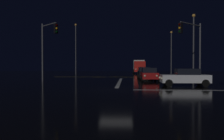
# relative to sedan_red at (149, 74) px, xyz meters

# --- Properties ---
(ground) EXTENTS (120.00, 120.00, 0.10)m
(ground) POSITION_rel_sedan_red_xyz_m (-3.44, -10.30, -0.85)
(ground) COLOR black
(stop_line_north) EXTENTS (0.35, 14.58, 0.01)m
(stop_line_north) POSITION_rel_sedan_red_xyz_m (-3.44, -1.80, -0.80)
(stop_line_north) COLOR white
(stop_line_north) RESTS_ON ground
(centre_line_ns) EXTENTS (22.00, 0.15, 0.01)m
(centre_line_ns) POSITION_rel_sedan_red_xyz_m (-3.44, 9.80, -0.80)
(centre_line_ns) COLOR yellow
(centre_line_ns) RESTS_ON ground
(sedan_red) EXTENTS (2.02, 4.33, 1.57)m
(sedan_red) POSITION_rel_sedan_red_xyz_m (0.00, 0.00, 0.00)
(sedan_red) COLOR maroon
(sedan_red) RESTS_ON ground
(sedan_black) EXTENTS (2.02, 4.33, 1.57)m
(sedan_black) POSITION_rel_sedan_red_xyz_m (-0.05, 6.17, 0.00)
(sedan_black) COLOR black
(sedan_black) RESTS_ON ground
(sedan_gray) EXTENTS (2.02, 4.33, 1.57)m
(sedan_gray) POSITION_rel_sedan_red_xyz_m (0.20, 12.96, 0.00)
(sedan_gray) COLOR slate
(sedan_gray) RESTS_ON ground
(sedan_orange) EXTENTS (2.02, 4.33, 1.57)m
(sedan_orange) POSITION_rel_sedan_red_xyz_m (0.51, 19.50, 0.00)
(sedan_orange) COLOR #C66014
(sedan_orange) RESTS_ON ground
(box_truck) EXTENTS (2.68, 8.28, 3.08)m
(box_truck) POSITION_rel_sedan_red_xyz_m (0.13, 27.25, 0.91)
(box_truck) COLOR red
(box_truck) RESTS_ON ground
(sedan_white_crossing) EXTENTS (4.33, 2.02, 1.57)m
(sedan_white_crossing) POSITION_rel_sedan_red_xyz_m (2.61, -6.65, 0.00)
(sedan_white_crossing) COLOR silver
(sedan_white_crossing) RESTS_ON ground
(traffic_signal_nw) EXTENTS (2.59, 2.59, 6.65)m
(traffic_signal_nw) POSITION_rel_sedan_red_xyz_m (-11.40, -2.33, 3.72)
(traffic_signal_nw) COLOR #4C4C51
(traffic_signal_nw) RESTS_ON ground
(traffic_signal_ne) EXTENTS (3.07, 3.07, 6.50)m
(traffic_signal_ne) POSITION_rel_sedan_red_xyz_m (4.31, -2.55, 3.66)
(traffic_signal_ne) COLOR #4C4C51
(traffic_signal_ne) RESTS_ON ground
(streetlamp_left_far) EXTENTS (0.44, 0.44, 10.34)m
(streetlamp_left_far) POSITION_rel_sedan_red_xyz_m (-13.04, 19.80, 5.08)
(streetlamp_left_far) COLOR #424247
(streetlamp_left_far) RESTS_ON ground
(streetlamp_right_near) EXTENTS (0.44, 0.44, 8.64)m
(streetlamp_right_near) POSITION_rel_sedan_red_xyz_m (6.16, 3.80, 4.20)
(streetlamp_right_near) COLOR #424247
(streetlamp_right_near) RESTS_ON ground
(streetlamp_right_far) EXTENTS (0.44, 0.44, 8.66)m
(streetlamp_right_far) POSITION_rel_sedan_red_xyz_m (6.16, 19.80, 4.21)
(streetlamp_right_far) COLOR #424247
(streetlamp_right_far) RESTS_ON ground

